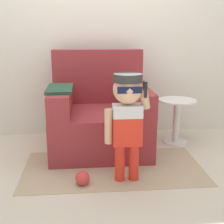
% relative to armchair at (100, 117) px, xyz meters
% --- Properties ---
extents(ground_plane, '(10.00, 10.00, 0.00)m').
position_rel_armchair_xyz_m(ground_plane, '(-0.00, -0.16, -0.36)').
color(ground_plane, beige).
extents(wall_back, '(10.00, 0.05, 2.60)m').
position_rel_armchair_xyz_m(wall_back, '(-0.00, 0.58, 0.94)').
color(wall_back, silver).
rests_on(wall_back, ground_plane).
extents(armchair, '(1.05, 0.95, 1.06)m').
position_rel_armchair_xyz_m(armchair, '(0.00, 0.00, 0.00)').
color(armchair, maroon).
rests_on(armchair, ground_plane).
extents(person_child, '(0.38, 0.29, 0.93)m').
position_rel_armchair_xyz_m(person_child, '(0.19, -0.79, 0.26)').
color(person_child, red).
rests_on(person_child, ground_plane).
extents(side_table, '(0.43, 0.43, 0.51)m').
position_rel_armchair_xyz_m(side_table, '(0.89, 0.09, -0.05)').
color(side_table, white).
rests_on(side_table, ground_plane).
extents(rug, '(1.68, 0.90, 0.01)m').
position_rel_armchair_xyz_m(rug, '(0.10, -0.54, -0.36)').
color(rug, tan).
rests_on(rug, ground_plane).
extents(toy_ball, '(0.12, 0.12, 0.12)m').
position_rel_armchair_xyz_m(toy_ball, '(-0.19, -0.85, -0.30)').
color(toy_ball, '#D13838').
rests_on(toy_ball, ground_plane).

